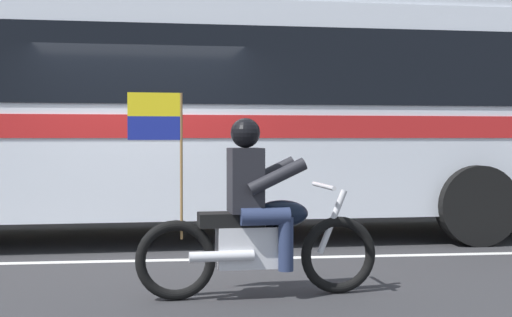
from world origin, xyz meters
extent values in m
plane|color=#2B2B2D|center=(0.00, 0.00, 0.00)|extent=(60.00, 60.00, 0.00)
cube|color=gray|center=(0.00, 5.10, 0.07)|extent=(28.00, 3.80, 0.15)
cube|color=silver|center=(0.00, -0.60, 0.00)|extent=(26.60, 0.14, 0.01)
cube|color=#4C606B|center=(0.00, 6.96, 3.62)|extent=(25.76, 0.10, 1.40)
cube|color=silver|center=(1.02, 1.20, 1.73)|extent=(11.88, 3.02, 2.70)
cube|color=black|center=(1.02, 1.20, 2.28)|extent=(10.94, 3.03, 0.96)
cube|color=red|center=(1.02, 1.20, 1.53)|extent=(11.65, 3.04, 0.28)
cube|color=#ADB1BA|center=(1.02, 1.20, 3.14)|extent=(11.64, 2.89, 0.16)
cylinder|color=black|center=(4.26, 0.02, 0.52)|extent=(1.04, 0.30, 1.04)
torus|color=black|center=(1.86, -2.41, 0.34)|extent=(0.69, 0.14, 0.69)
torus|color=black|center=(0.41, -2.51, 0.34)|extent=(0.69, 0.14, 0.69)
cube|color=silver|center=(1.09, -2.47, 0.44)|extent=(0.66, 0.32, 0.36)
ellipsoid|color=black|center=(1.34, -2.45, 0.72)|extent=(0.50, 0.31, 0.24)
cube|color=black|center=(0.89, -2.48, 0.69)|extent=(0.58, 0.30, 0.12)
cylinder|color=silver|center=(1.80, -2.42, 0.65)|extent=(0.28, 0.08, 0.58)
cylinder|color=silver|center=(1.72, -2.42, 0.96)|extent=(0.09, 0.64, 0.04)
cylinder|color=silver|center=(0.80, -2.65, 0.39)|extent=(0.55, 0.13, 0.09)
cube|color=black|center=(1.02, -2.47, 1.02)|extent=(0.30, 0.38, 0.56)
sphere|color=black|center=(1.02, -2.47, 1.44)|extent=(0.26, 0.26, 0.26)
cylinder|color=#232D4C|center=(1.14, -2.28, 0.72)|extent=(0.43, 0.18, 0.15)
cylinder|color=#232D4C|center=(1.32, -2.27, 0.48)|extent=(0.13, 0.13, 0.46)
cylinder|color=#232D4C|center=(1.17, -2.64, 0.72)|extent=(0.43, 0.18, 0.15)
cylinder|color=#232D4C|center=(1.35, -2.63, 0.48)|extent=(0.13, 0.13, 0.46)
cylinder|color=black|center=(1.24, -2.25, 1.06)|extent=(0.52, 0.15, 0.32)
cylinder|color=black|center=(1.27, -2.65, 1.06)|extent=(0.52, 0.15, 0.32)
cylinder|color=olive|center=(0.46, -2.51, 1.15)|extent=(0.02, 0.02, 1.25)
cube|color=yellow|center=(0.23, -2.53, 1.68)|extent=(0.44, 0.05, 0.20)
cube|color=navy|center=(0.23, -2.53, 1.47)|extent=(0.44, 0.05, 0.20)
cylinder|color=red|center=(2.67, 4.10, 0.44)|extent=(0.22, 0.22, 0.58)
sphere|color=red|center=(2.67, 4.10, 0.80)|extent=(0.20, 0.20, 0.20)
cylinder|color=red|center=(2.67, 3.96, 0.47)|extent=(0.09, 0.10, 0.09)
camera|label=1|loc=(0.44, -8.34, 1.40)|focal=47.75mm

